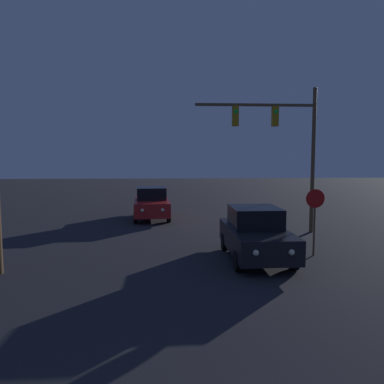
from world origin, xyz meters
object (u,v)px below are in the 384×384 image
Objects in this scene: car_far at (152,203)px; traffic_signal_mast at (284,137)px; stop_sign at (315,210)px; car_near at (256,234)px.

car_far is 8.50m from traffic_signal_mast.
car_far is at bearing 126.27° from stop_sign.
car_near is 0.65× the size of traffic_signal_mast.
car_near is 2.36m from stop_sign.
stop_sign is (-0.09, -4.15, -2.81)m from traffic_signal_mast.
traffic_signal_mast is at bearing 141.61° from car_far.
traffic_signal_mast is 5.02m from stop_sign.
traffic_signal_mast is at bearing 88.73° from stop_sign.
traffic_signal_mast reaches higher than car_far.
stop_sign is at bearing 122.44° from car_far.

